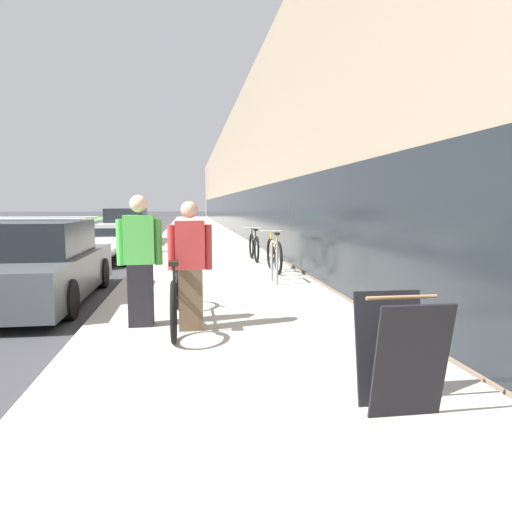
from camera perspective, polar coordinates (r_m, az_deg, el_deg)
The scene contains 12 objects.
sidewalk_slab at distance 26.00m, azimuth -7.15°, elevation 2.80°, with size 3.97×70.00×0.11m.
storefront_facade at distance 34.84m, azimuth 4.23°, elevation 9.52°, with size 10.01×70.00×7.15m.
tandem_bicycle at distance 6.13m, azimuth -10.02°, elevation -4.81°, with size 0.52×2.49×0.91m.
person_rider at distance 5.75m, azimuth -8.23°, elevation -1.22°, with size 0.55×0.22×1.62m.
person_bystander at distance 6.06m, azimuth -14.30°, elevation -0.60°, with size 0.58×0.23×1.70m.
bike_rack_hoop at distance 9.17m, azimuth 2.30°, elevation -0.20°, with size 0.05×0.60×0.84m.
cruiser_bike_nearest at distance 10.78m, azimuth 2.28°, elevation 0.17°, with size 0.52×1.76×0.95m.
cruiser_bike_middle at distance 12.89m, azimuth -0.26°, elevation 1.16°, with size 0.52×1.71×0.92m.
sandwich_board_sign at distance 3.71m, azimuth 17.54°, elevation -11.50°, with size 0.56×0.56×0.90m.
parked_sedan_curbside at distance 8.66m, azimuth -25.39°, elevation -1.11°, with size 1.78×4.43×1.47m.
vintage_roadster_curbside at distance 14.34m, azimuth -18.40°, elevation 1.02°, with size 1.69×4.30×0.96m.
parked_sedan_far at distance 19.96m, azimuth -15.83°, elevation 3.37°, with size 1.85×4.54×1.53m.
Camera 1 is at (5.22, -4.95, 1.69)m, focal length 32.00 mm.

